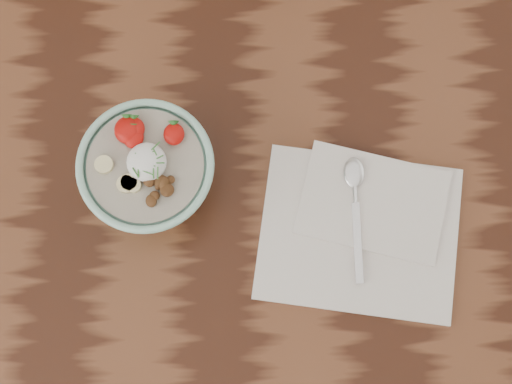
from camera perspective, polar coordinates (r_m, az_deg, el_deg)
table at (r=106.80cm, az=-2.98°, el=1.63°), size 160.00×90.00×75.00cm
breakfast_bowl at (r=92.10cm, az=-8.55°, el=1.65°), size 17.16×17.16×11.56cm
napkin at (r=95.95cm, az=8.46°, el=-2.78°), size 29.00×25.18×1.60cm
spoon at (r=95.42cm, az=7.91°, el=0.16°), size 2.84×16.84×0.88cm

